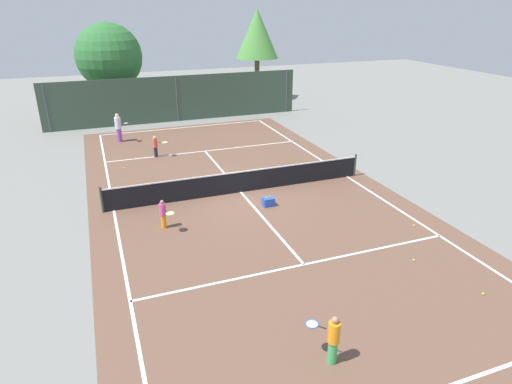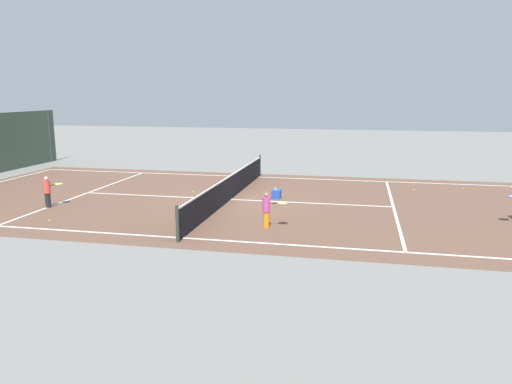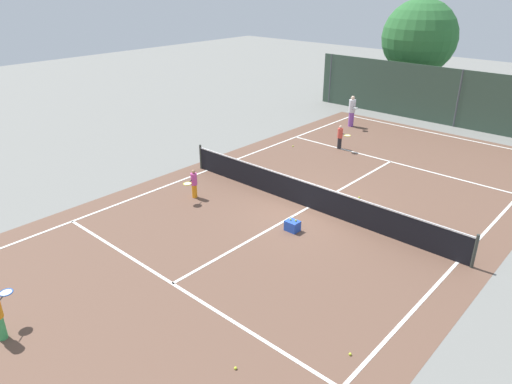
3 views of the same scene
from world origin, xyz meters
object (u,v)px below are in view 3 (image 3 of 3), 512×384
at_px(ball_crate, 292,226).
at_px(player_0, 352,111).
at_px(tennis_ball_3, 373,215).
at_px(player_3, 340,137).
at_px(player_2, 194,183).
at_px(tennis_ball_1, 350,354).
at_px(tennis_ball_5, 359,197).
at_px(tennis_ball_4, 293,146).
at_px(tennis_ball_2, 236,368).

bearing_deg(ball_crate, player_0, 112.90).
bearing_deg(tennis_ball_3, player_3, 132.27).
height_order(player_2, tennis_ball_1, player_2).
bearing_deg(player_2, tennis_ball_3, 29.01).
height_order(ball_crate, tennis_ball_1, ball_crate).
bearing_deg(tennis_ball_3, tennis_ball_5, 140.43).
bearing_deg(tennis_ball_3, ball_crate, -117.94).
distance_m(player_0, tennis_ball_5, 9.80).
distance_m(player_3, ball_crate, 8.83).
xyz_separation_m(player_3, ball_crate, (3.37, -8.15, -0.44)).
bearing_deg(tennis_ball_3, tennis_ball_1, -65.00).
bearing_deg(player_2, tennis_ball_4, 96.58).
relative_size(ball_crate, tennis_ball_5, 6.91).
bearing_deg(tennis_ball_1, tennis_ball_4, 132.96).
distance_m(ball_crate, tennis_ball_2, 6.39).
bearing_deg(tennis_ball_1, player_2, 160.28).
bearing_deg(tennis_ball_5, player_0, 123.44).
xyz_separation_m(tennis_ball_2, tennis_ball_5, (-2.52, 9.44, 0.00)).
xyz_separation_m(tennis_ball_4, tennis_ball_5, (5.62, -3.08, 0.00)).
xyz_separation_m(player_3, tennis_ball_3, (4.86, -5.35, -0.59)).
distance_m(player_3, tennis_ball_5, 5.81).
bearing_deg(player_3, player_0, 113.83).
relative_size(player_0, ball_crate, 3.83).
bearing_deg(tennis_ball_3, tennis_ball_2, -80.74).
xyz_separation_m(tennis_ball_2, tennis_ball_3, (-1.39, 8.50, 0.00)).
xyz_separation_m(tennis_ball_1, tennis_ball_2, (-1.63, -2.03, 0.00)).
bearing_deg(tennis_ball_2, player_2, 144.38).
xyz_separation_m(player_0, tennis_ball_3, (6.51, -9.07, -0.87)).
relative_size(player_0, tennis_ball_1, 26.42).
distance_m(player_3, tennis_ball_4, 2.39).
relative_size(player_2, tennis_ball_2, 17.29).
bearing_deg(tennis_ball_5, tennis_ball_4, 151.26).
xyz_separation_m(player_0, player_3, (1.65, -3.73, -0.28)).
relative_size(tennis_ball_2, tennis_ball_3, 1.00).
bearing_deg(player_3, ball_crate, -67.53).
bearing_deg(tennis_ball_4, tennis_ball_1, -47.04).
height_order(player_2, player_3, player_3).
distance_m(player_0, player_2, 12.37).
bearing_deg(tennis_ball_3, player_0, 125.64).
bearing_deg(tennis_ball_1, ball_crate, 140.82).
xyz_separation_m(player_2, tennis_ball_2, (7.30, -5.23, -0.57)).
relative_size(player_3, tennis_ball_4, 17.97).
distance_m(tennis_ball_2, tennis_ball_4, 14.93).
bearing_deg(player_3, tennis_ball_1, -56.32).
xyz_separation_m(player_2, tennis_ball_5, (4.78, 4.21, -0.57)).
bearing_deg(player_0, tennis_ball_2, -65.82).
bearing_deg(tennis_ball_5, ball_crate, -95.48).
height_order(player_0, player_2, player_0).
bearing_deg(tennis_ball_4, tennis_ball_3, -30.75).
height_order(player_2, tennis_ball_3, player_2).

